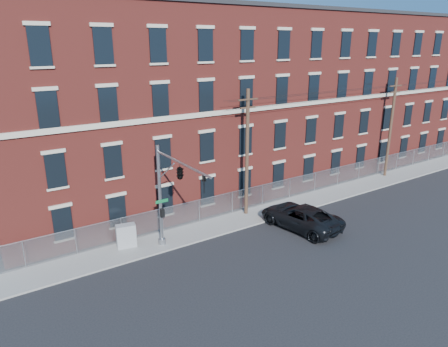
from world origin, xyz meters
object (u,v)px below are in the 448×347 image
object	(u,v)px
traffic_signal_mast	(175,181)
pickup_truck	(301,217)
utility_cabinet	(126,236)
utility_pole_near	(247,151)

from	to	relation	value
traffic_signal_mast	pickup_truck	bearing A→B (deg)	-4.80
traffic_signal_mast	utility_cabinet	bearing A→B (deg)	123.64
utility_pole_near	pickup_truck	world-z (taller)	utility_pole_near
pickup_truck	traffic_signal_mast	bearing A→B (deg)	-13.13
traffic_signal_mast	pickup_truck	distance (m)	10.95
utility_pole_near	utility_cabinet	distance (m)	11.10
traffic_signal_mast	utility_pole_near	size ratio (longest dim) A/B	0.70
utility_cabinet	traffic_signal_mast	bearing A→B (deg)	-44.92
traffic_signal_mast	utility_pole_near	world-z (taller)	utility_pole_near
traffic_signal_mast	utility_pole_near	bearing A→B (deg)	23.14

